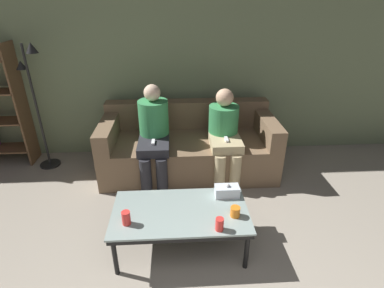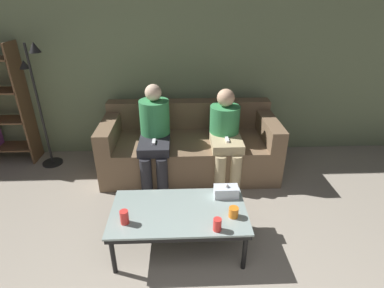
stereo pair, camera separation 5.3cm
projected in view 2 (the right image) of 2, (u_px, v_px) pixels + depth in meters
name	position (u px, v px, depth m)	size (l,w,h in m)	color
wall_back	(188.00, 60.00, 3.92)	(12.00, 0.06, 2.60)	#707F5B
couch	(190.00, 147.00, 3.86)	(2.14, 0.96, 0.82)	brown
coffee_table	(179.00, 214.00, 2.59)	(1.17, 0.64, 0.41)	#8C9E99
cup_near_left	(217.00, 225.00, 2.33)	(0.07, 0.07, 0.11)	red
cup_near_right	(234.00, 212.00, 2.48)	(0.08, 0.08, 0.09)	orange
cup_far_center	(124.00, 217.00, 2.41)	(0.07, 0.07, 0.12)	red
tissue_box	(226.00, 191.00, 2.73)	(0.22, 0.12, 0.13)	silver
standing_lamp	(38.00, 94.00, 3.67)	(0.31, 0.26, 1.59)	black
seated_person_left_end	(155.00, 131.00, 3.52)	(0.35, 0.71, 1.16)	#28282D
seated_person_mid_left	(225.00, 132.00, 3.56)	(0.36, 0.68, 1.10)	tan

